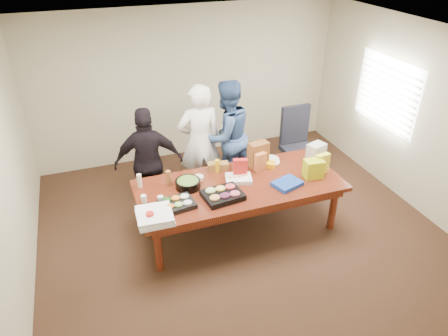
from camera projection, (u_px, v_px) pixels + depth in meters
name	position (u px, v px, depth m)	size (l,w,h in m)	color
floor	(239.00, 228.00, 5.98)	(5.50, 5.00, 0.02)	#47301E
ceiling	(243.00, 36.00, 4.61)	(5.50, 5.00, 0.02)	white
wall_back	(188.00, 84.00, 7.32)	(5.50, 0.04, 2.70)	beige
wall_front	(357.00, 280.00, 3.27)	(5.50, 0.04, 2.70)	beige
wall_left	(7.00, 184.00, 4.49)	(0.04, 5.00, 2.70)	beige
wall_right	(413.00, 116.00, 6.10)	(0.04, 5.00, 2.70)	beige
window_panel	(386.00, 93.00, 6.50)	(0.03, 1.40, 1.10)	white
window_blinds	(384.00, 93.00, 6.49)	(0.04, 1.36, 1.00)	beige
conference_table	(239.00, 206.00, 5.79)	(2.80, 1.20, 0.75)	#4C1C0F
office_chair	(300.00, 148.00, 6.82)	(0.61, 0.61, 1.20)	black
person_center	(200.00, 142.00, 6.28)	(0.68, 0.44, 1.85)	white
person_right	(227.00, 136.00, 6.51)	(0.89, 0.69, 1.82)	#355285
person_left	(149.00, 162.00, 5.93)	(0.98, 0.41, 1.67)	black
veggie_tray	(177.00, 204.00, 5.14)	(0.42, 0.33, 0.06)	black
fruit_tray	(223.00, 195.00, 5.29)	(0.49, 0.38, 0.07)	black
sheet_cake	(239.00, 179.00, 5.66)	(0.35, 0.26, 0.06)	white
salad_bowl	(188.00, 184.00, 5.49)	(0.34, 0.34, 0.11)	black
chip_bag_blue	(287.00, 184.00, 5.55)	(0.37, 0.28, 0.06)	#173CA1
chip_bag_red	(240.00, 168.00, 5.68)	(0.19, 0.08, 0.28)	red
chip_bag_yellow	(322.00, 164.00, 5.77)	(0.20, 0.08, 0.30)	#F5F237
chip_bag_orange	(260.00, 162.00, 5.85)	(0.17, 0.08, 0.27)	#C26A34
mayo_jar	(236.00, 168.00, 5.81)	(0.09, 0.09, 0.14)	silver
mustard_bottle	(217.00, 166.00, 5.83)	(0.07, 0.07, 0.19)	yellow
dressing_bottle	(169.00, 178.00, 5.51)	(0.07, 0.07, 0.22)	brown
ranch_bottle	(139.00, 181.00, 5.48)	(0.07, 0.07, 0.20)	beige
banana_bunch	(267.00, 164.00, 5.98)	(0.23, 0.13, 0.08)	#F8B406
bread_loaf	(218.00, 166.00, 5.89)	(0.29, 0.13, 0.12)	brown
kraft_bag	(258.00, 154.00, 5.94)	(0.28, 0.16, 0.37)	brown
red_cup	(150.00, 217.00, 4.85)	(0.09, 0.09, 0.13)	red
clear_cup_a	(161.00, 200.00, 5.18)	(0.08, 0.08, 0.11)	silver
clear_cup_b	(144.00, 199.00, 5.21)	(0.07, 0.07, 0.10)	white
pizza_box_lower	(155.00, 218.00, 4.90)	(0.42, 0.42, 0.05)	white
pizza_box_upper	(154.00, 214.00, 4.88)	(0.42, 0.42, 0.05)	white
plate_a	(272.00, 162.00, 6.11)	(0.23, 0.23, 0.01)	white
plate_b	(271.00, 159.00, 6.18)	(0.24, 0.24, 0.01)	white
dip_bowl_a	(263.00, 162.00, 6.05)	(0.14, 0.14, 0.06)	beige
dip_bowl_b	(199.00, 178.00, 5.68)	(0.13, 0.13, 0.05)	beige
grocery_bag_white	(316.00, 152.00, 6.08)	(0.26, 0.18, 0.28)	beige
grocery_bag_yellow	(313.00, 169.00, 5.70)	(0.26, 0.18, 0.26)	#C6D715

